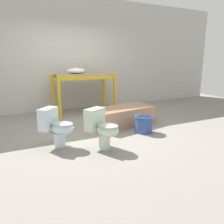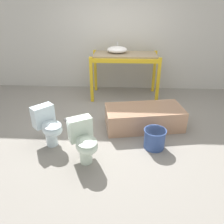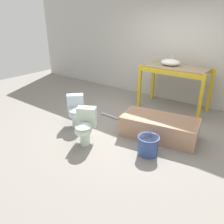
# 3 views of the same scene
# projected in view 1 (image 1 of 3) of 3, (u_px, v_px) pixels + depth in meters

# --- Properties ---
(ground_plane) EXTENTS (12.00, 12.00, 0.00)m
(ground_plane) POSITION_uv_depth(u_px,v_px,m) (94.00, 126.00, 4.87)
(ground_plane) COLOR gray
(warehouse_wall_rear) EXTENTS (10.80, 0.08, 3.20)m
(warehouse_wall_rear) POSITION_uv_depth(u_px,v_px,m) (67.00, 54.00, 6.25)
(warehouse_wall_rear) COLOR beige
(warehouse_wall_rear) RESTS_ON ground_plane
(shelving_rack) EXTENTS (1.61, 0.82, 1.07)m
(shelving_rack) POSITION_uv_depth(u_px,v_px,m) (84.00, 80.00, 5.95)
(shelving_rack) COLOR gold
(shelving_rack) RESTS_ON ground_plane
(sink_basin) EXTENTS (0.48, 0.39, 0.24)m
(sink_basin) POSITION_uv_depth(u_px,v_px,m) (76.00, 71.00, 5.86)
(sink_basin) COLOR white
(sink_basin) RESTS_ON shelving_rack
(bathtub_main) EXTENTS (1.53, 0.91, 0.40)m
(bathtub_main) POSITION_uv_depth(u_px,v_px,m) (123.00, 115.00, 4.93)
(bathtub_main) COLOR tan
(bathtub_main) RESTS_ON ground_plane
(toilet_near) EXTENTS (0.62, 0.62, 0.66)m
(toilet_near) POSITION_uv_depth(u_px,v_px,m) (57.00, 126.00, 3.64)
(toilet_near) COLOR silver
(toilet_near) RESTS_ON ground_plane
(toilet_far) EXTENTS (0.56, 0.64, 0.66)m
(toilet_far) POSITION_uv_depth(u_px,v_px,m) (102.00, 127.00, 3.56)
(toilet_far) COLOR silver
(toilet_far) RESTS_ON ground_plane
(bucket_white) EXTENTS (0.36, 0.36, 0.33)m
(bucket_white) POSITION_uv_depth(u_px,v_px,m) (144.00, 124.00, 4.41)
(bucket_white) COLOR #334C8C
(bucket_white) RESTS_ON ground_plane
(loose_pipe) EXTENTS (0.51, 0.07, 0.05)m
(loose_pipe) POSITION_uv_depth(u_px,v_px,m) (63.00, 130.00, 4.53)
(loose_pipe) COLOR #B7B7BC
(loose_pipe) RESTS_ON ground_plane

